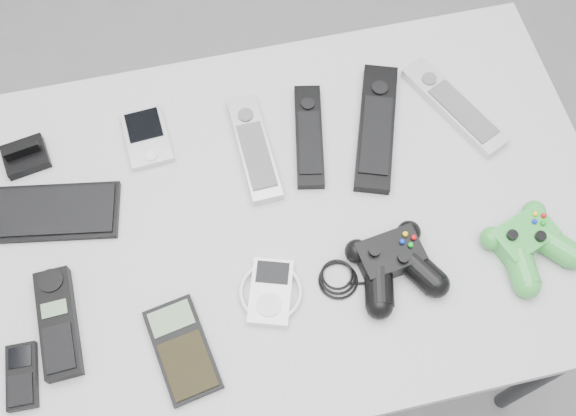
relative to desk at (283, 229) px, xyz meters
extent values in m
plane|color=slate|center=(-0.03, 0.00, -0.67)|extent=(3.50, 3.50, 0.00)
cube|color=gray|center=(0.00, 0.00, 0.05)|extent=(1.09, 0.70, 0.03)
cylinder|color=black|center=(0.50, -0.30, -0.32)|extent=(0.04, 0.04, 0.70)
cylinder|color=black|center=(-0.50, 0.30, -0.32)|extent=(0.04, 0.04, 0.70)
cylinder|color=black|center=(0.50, 0.30, -0.32)|extent=(0.04, 0.04, 0.70)
cube|color=black|center=(-0.39, 0.09, 0.07)|extent=(0.25, 0.14, 0.01)
cube|color=black|center=(-0.41, 0.20, 0.08)|extent=(0.08, 0.08, 0.04)
cube|color=#B2B2B9|center=(-0.20, 0.19, 0.07)|extent=(0.08, 0.12, 0.02)
cube|color=#B2B2B9|center=(-0.02, 0.13, 0.08)|extent=(0.06, 0.21, 0.02)
cube|color=black|center=(0.08, 0.13, 0.07)|extent=(0.09, 0.21, 0.02)
cube|color=black|center=(0.20, 0.12, 0.08)|extent=(0.14, 0.26, 0.02)
cube|color=#B9B9C0|center=(0.35, 0.14, 0.07)|extent=(0.14, 0.23, 0.02)
cube|color=black|center=(-0.44, -0.18, 0.07)|extent=(0.05, 0.10, 0.02)
cube|color=black|center=(-0.38, -0.11, 0.08)|extent=(0.06, 0.18, 0.03)
cube|color=black|center=(-0.20, -0.19, 0.07)|extent=(0.11, 0.17, 0.02)
cube|color=white|center=(-0.05, -0.13, 0.07)|extent=(0.13, 0.13, 0.02)
camera|label=1|loc=(-0.10, -0.47, 1.09)|focal=42.00mm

